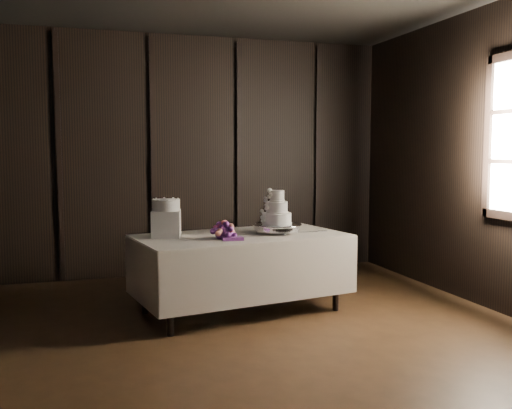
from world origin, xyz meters
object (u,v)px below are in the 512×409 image
object	(u,v)px
wedding_cake	(275,211)
box_pedestal	(166,224)
cake_stand	(277,229)
bouquet	(224,231)
display_table	(241,270)
small_cake	(166,205)

from	to	relation	value
wedding_cake	box_pedestal	bearing A→B (deg)	-175.03
cake_stand	bouquet	bearing A→B (deg)	-162.22
display_table	box_pedestal	world-z (taller)	box_pedestal
display_table	bouquet	xyz separation A→B (m)	(-0.21, -0.18, 0.41)
bouquet	box_pedestal	world-z (taller)	box_pedestal
bouquet	small_cake	bearing A→B (deg)	152.52
wedding_cake	small_cake	bearing A→B (deg)	-175.03
display_table	box_pedestal	distance (m)	0.85
wedding_cake	bouquet	bearing A→B (deg)	-153.23
display_table	wedding_cake	xyz separation A→B (m)	(0.35, -0.01, 0.56)
bouquet	small_cake	size ratio (longest dim) A/B	1.55
box_pedestal	cake_stand	bearing A→B (deg)	-3.75
display_table	small_cake	bearing A→B (deg)	163.63
wedding_cake	box_pedestal	xyz separation A→B (m)	(-1.05, 0.08, -0.10)
cake_stand	small_cake	xyz separation A→B (m)	(-1.08, 0.07, 0.26)
bouquet	small_cake	world-z (taller)	small_cake
wedding_cake	small_cake	xyz separation A→B (m)	(-1.05, 0.08, 0.08)
small_cake	display_table	bearing A→B (deg)	-6.28
cake_stand	box_pedestal	bearing A→B (deg)	176.25
small_cake	cake_stand	bearing A→B (deg)	-3.75
cake_stand	wedding_cake	bearing A→B (deg)	-150.26
display_table	cake_stand	bearing A→B (deg)	-8.96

